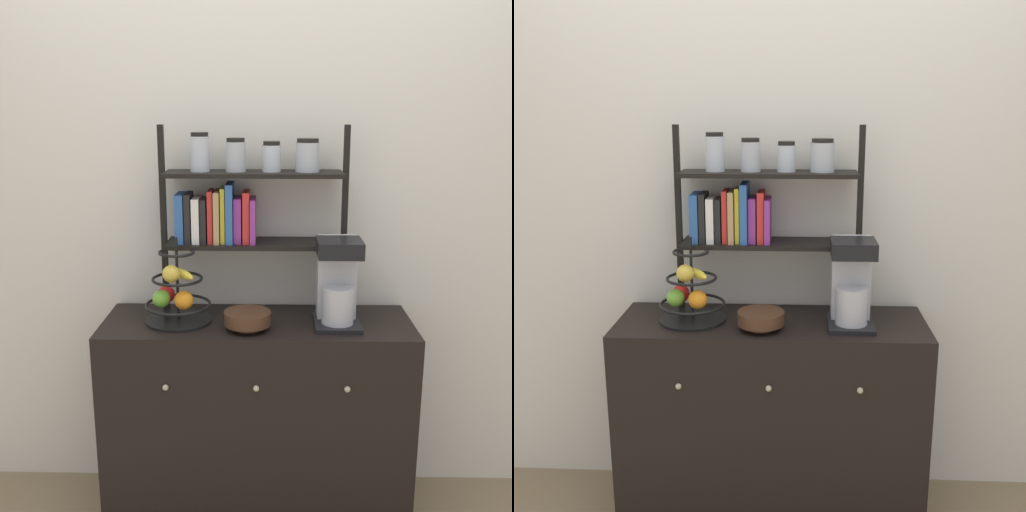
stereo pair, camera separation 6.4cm
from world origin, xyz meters
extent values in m
cube|color=silver|center=(0.00, 0.48, 1.30)|extent=(7.00, 0.05, 2.60)
cube|color=black|center=(0.00, 0.22, 0.44)|extent=(1.27, 0.43, 0.88)
sphere|color=#B2AD8C|center=(-0.35, -0.01, 0.68)|extent=(0.02, 0.02, 0.02)
sphere|color=#B2AD8C|center=(0.00, -0.01, 0.68)|extent=(0.02, 0.02, 0.02)
sphere|color=#B2AD8C|center=(0.35, -0.01, 0.68)|extent=(0.02, 0.02, 0.02)
cube|color=black|center=(0.32, 0.17, 0.89)|extent=(0.18, 0.21, 0.02)
cube|color=#B7B7BC|center=(0.32, 0.23, 1.06)|extent=(0.16, 0.09, 0.34)
cylinder|color=#B7B7BC|center=(0.32, 0.15, 0.97)|extent=(0.13, 0.13, 0.15)
cube|color=black|center=(0.32, 0.16, 1.20)|extent=(0.17, 0.17, 0.06)
cylinder|color=black|center=(-0.32, 0.21, 0.88)|extent=(0.27, 0.27, 0.01)
cylinder|color=black|center=(-0.32, 0.21, 1.06)|extent=(0.01, 0.01, 0.34)
torus|color=black|center=(-0.32, 0.21, 0.95)|extent=(0.27, 0.27, 0.01)
torus|color=black|center=(-0.32, 0.21, 1.06)|extent=(0.21, 0.21, 0.01)
torus|color=black|center=(-0.32, 0.21, 1.17)|extent=(0.15, 0.15, 0.01)
sphere|color=red|center=(-0.37, 0.23, 0.98)|extent=(0.07, 0.07, 0.07)
sphere|color=#6BAD33|center=(-0.38, 0.17, 0.98)|extent=(0.07, 0.07, 0.07)
sphere|color=orange|center=(-0.29, 0.15, 0.99)|extent=(0.08, 0.08, 0.08)
ellipsoid|color=yellow|center=(-0.30, 0.20, 1.08)|extent=(0.12, 0.14, 0.04)
sphere|color=gold|center=(-0.34, 0.16, 1.09)|extent=(0.07, 0.07, 0.07)
cylinder|color=#422819|center=(-0.04, 0.12, 0.89)|extent=(0.10, 0.10, 0.02)
cylinder|color=#422819|center=(-0.04, 0.12, 0.92)|extent=(0.19, 0.19, 0.05)
cube|color=black|center=(-0.39, 0.34, 1.27)|extent=(0.02, 0.02, 0.79)
cube|color=black|center=(0.36, 0.34, 1.27)|extent=(0.02, 0.02, 0.79)
cube|color=black|center=(-0.02, 0.34, 1.18)|extent=(0.73, 0.20, 0.02)
cube|color=black|center=(-0.02, 0.34, 1.47)|extent=(0.73, 0.20, 0.02)
cube|color=#2D599E|center=(-0.32, 0.34, 1.28)|extent=(0.03, 0.15, 0.20)
cube|color=black|center=(-0.29, 0.34, 1.29)|extent=(0.02, 0.14, 0.20)
cube|color=white|center=(-0.25, 0.34, 1.28)|extent=(0.03, 0.15, 0.18)
cube|color=black|center=(-0.22, 0.34, 1.28)|extent=(0.02, 0.13, 0.18)
cube|color=red|center=(-0.20, 0.34, 1.29)|extent=(0.02, 0.13, 0.22)
cube|color=tan|center=(-0.17, 0.34, 1.29)|extent=(0.02, 0.16, 0.21)
cube|color=yellow|center=(-0.14, 0.34, 1.30)|extent=(0.02, 0.13, 0.23)
cube|color=#2D599E|center=(-0.12, 0.34, 1.31)|extent=(0.03, 0.16, 0.24)
cube|color=#8C338C|center=(-0.08, 0.34, 1.28)|extent=(0.03, 0.12, 0.19)
cube|color=red|center=(-0.05, 0.34, 1.29)|extent=(0.03, 0.14, 0.21)
cube|color=#8C338C|center=(-0.02, 0.34, 1.28)|extent=(0.02, 0.16, 0.18)
cylinder|color=silver|center=(-0.24, 0.34, 1.55)|extent=(0.08, 0.08, 0.14)
cylinder|color=black|center=(-0.24, 0.34, 1.62)|extent=(0.07, 0.07, 0.02)
cylinder|color=#ADB2B7|center=(-0.09, 0.34, 1.53)|extent=(0.08, 0.08, 0.12)
cylinder|color=black|center=(-0.09, 0.34, 1.60)|extent=(0.07, 0.07, 0.02)
cylinder|color=silver|center=(0.06, 0.34, 1.53)|extent=(0.08, 0.08, 0.11)
cylinder|color=black|center=(0.06, 0.34, 1.59)|extent=(0.07, 0.07, 0.02)
cylinder|color=#ADB2B7|center=(0.20, 0.34, 1.53)|extent=(0.10, 0.10, 0.12)
cylinder|color=black|center=(0.20, 0.34, 1.60)|extent=(0.09, 0.09, 0.02)
camera|label=1|loc=(0.04, -2.11, 1.73)|focal=42.00mm
camera|label=2|loc=(0.11, -2.10, 1.73)|focal=42.00mm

